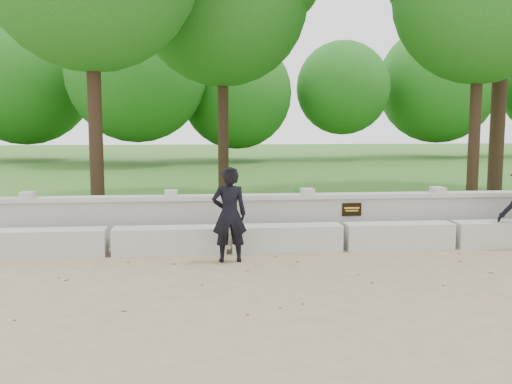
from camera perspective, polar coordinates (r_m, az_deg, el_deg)
ground at (r=8.37m, az=11.93°, el=-8.48°), size 80.00×80.00×0.00m
lawn at (r=21.92m, az=0.82°, el=1.46°), size 40.00×22.00×0.25m
concrete_bench at (r=10.10m, az=8.69°, el=-4.46°), size 11.90×0.45×0.45m
parapet_wall at (r=10.72m, az=7.79°, el=-2.48°), size 12.50×0.35×0.90m
man_main at (r=9.04m, az=-2.69°, el=-2.27°), size 0.57×0.51×1.52m
shrub_a at (r=12.38m, az=-2.05°, el=-0.70°), size 0.37×0.40×0.63m
shrub_b at (r=11.89m, az=4.64°, el=-0.93°), size 0.47×0.46×0.67m
shrub_d at (r=11.46m, az=-10.07°, el=-1.56°), size 0.33×0.36×0.57m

